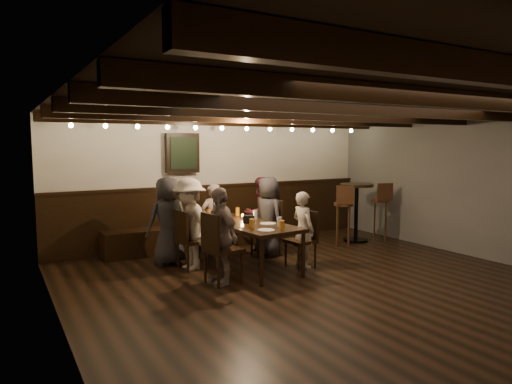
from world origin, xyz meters
TOP-DOWN VIEW (x-y plane):
  - room at (-0.29, 2.21)m, footprint 7.00×7.00m
  - dining_table at (-0.46, 1.59)m, footprint 1.02×1.97m
  - chair_left_near at (-1.22, 1.97)m, footprint 0.45×0.45m
  - chair_left_far at (-1.14, 1.08)m, footprint 0.49×0.49m
  - chair_right_near at (0.22, 2.11)m, footprint 0.47×0.47m
  - chair_right_far at (0.30, 1.21)m, footprint 0.44×0.44m
  - person_bench_left at (-1.44, 2.41)m, footprint 0.73×0.51m
  - person_bench_centre at (-0.56, 2.64)m, footprint 0.48×0.34m
  - person_bench_right at (0.35, 2.57)m, footprint 0.69×0.56m
  - person_left_near at (-1.25, 1.97)m, footprint 0.60×0.95m
  - person_left_far at (-1.17, 1.08)m, footprint 0.40×0.81m
  - person_right_near at (0.25, 2.11)m, footprint 0.49×0.70m
  - person_right_far at (0.33, 1.21)m, footprint 0.32×0.46m
  - pint_a at (-0.80, 2.26)m, footprint 0.07×0.07m
  - pint_b at (-0.27, 2.26)m, footprint 0.07×0.07m
  - pint_c at (-0.77, 1.66)m, footprint 0.07×0.07m
  - pint_d at (-0.18, 1.82)m, footprint 0.07×0.07m
  - pint_e at (-0.64, 1.12)m, footprint 0.07×0.07m
  - pint_f at (-0.21, 1.06)m, footprint 0.07×0.07m
  - pint_g at (-0.34, 0.80)m, footprint 0.07×0.07m
  - plate_near at (-0.54, 0.88)m, footprint 0.24×0.24m
  - plate_far at (-0.25, 1.31)m, footprint 0.24×0.24m
  - condiment_caddy at (-0.46, 1.54)m, footprint 0.15×0.10m
  - candle at (-0.37, 1.90)m, footprint 0.05×0.05m
  - high_top_table at (2.35, 2.23)m, footprint 0.64×0.64m
  - bar_stool_left at (1.85, 2.03)m, footprint 0.42×0.43m
  - bar_stool_right at (2.85, 2.08)m, footprint 0.39×0.41m

SIDE VIEW (x-z plane):
  - chair_right_far at x=0.30m, z-range -0.17..0.71m
  - chair_left_near at x=-1.22m, z-range -0.18..0.74m
  - chair_right_near at x=0.22m, z-range -0.19..0.77m
  - chair_left_far at x=-1.14m, z-range -0.19..0.79m
  - bar_stool_left at x=1.85m, z-range -0.15..1.01m
  - bar_stool_right at x=2.85m, z-range -0.15..1.01m
  - person_right_far at x=0.33m, z-range 0.00..1.18m
  - person_bench_centre at x=-0.56m, z-range 0.00..1.23m
  - dining_table at x=-0.46m, z-range 0.30..1.01m
  - person_bench_right at x=0.35m, z-range 0.00..1.32m
  - person_left_far at x=-1.17m, z-range 0.00..1.33m
  - person_right_near at x=0.25m, z-range 0.00..1.36m
  - person_bench_left at x=-1.44m, z-range 0.00..1.41m
  - person_left_near at x=-1.25m, z-range 0.00..1.41m
  - plate_near at x=-0.54m, z-range 0.71..0.73m
  - plate_far at x=-0.25m, z-range 0.71..0.73m
  - candle at x=-0.37m, z-range 0.71..0.76m
  - high_top_table at x=2.35m, z-range 0.18..1.32m
  - condiment_caddy at x=-0.46m, z-range 0.71..0.83m
  - pint_a at x=-0.80m, z-range 0.71..0.85m
  - pint_b at x=-0.27m, z-range 0.71..0.85m
  - pint_c at x=-0.77m, z-range 0.71..0.85m
  - pint_d at x=-0.18m, z-range 0.71..0.85m
  - pint_e at x=-0.64m, z-range 0.71..0.85m
  - pint_f at x=-0.21m, z-range 0.71..0.85m
  - pint_g at x=-0.34m, z-range 0.71..0.85m
  - room at x=-0.29m, z-range -2.43..4.57m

